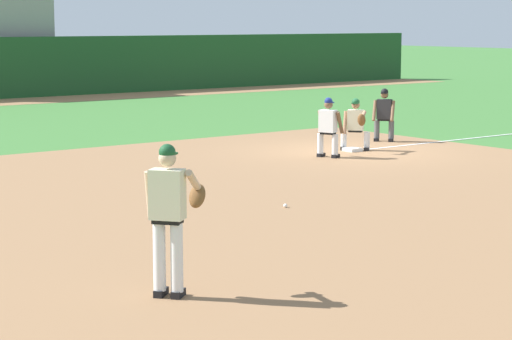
# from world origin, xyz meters

# --- Properties ---
(ground_plane) EXTENTS (160.00, 160.00, 0.00)m
(ground_plane) POSITION_xyz_m (0.00, 0.00, 0.00)
(ground_plane) COLOR #3D7533
(infield_dirt_patch) EXTENTS (18.00, 18.00, 0.01)m
(infield_dirt_patch) POSITION_xyz_m (-5.51, -4.30, 0.00)
(infield_dirt_patch) COLOR #936B47
(infield_dirt_patch) RESTS_ON ground
(warning_track_strip) EXTENTS (48.00, 3.20, 0.01)m
(warning_track_strip) POSITION_xyz_m (0.00, 20.00, 0.00)
(warning_track_strip) COLOR #936B47
(warning_track_strip) RESTS_ON ground
(foul_line_stripe) EXTENTS (10.19, 0.10, 0.00)m
(foul_line_stripe) POSITION_xyz_m (5.09, 0.00, 0.01)
(foul_line_stripe) COLOR white
(foul_line_stripe) RESTS_ON ground
(first_base_bag) EXTENTS (0.38, 0.38, 0.09)m
(first_base_bag) POSITION_xyz_m (0.00, 0.00, 0.04)
(first_base_bag) COLOR white
(first_base_bag) RESTS_ON ground
(baseball) EXTENTS (0.07, 0.07, 0.07)m
(baseball) POSITION_xyz_m (-6.23, -4.95, 0.04)
(baseball) COLOR white
(baseball) RESTS_ON ground
(pitcher) EXTENTS (0.85, 0.57, 1.86)m
(pitcher) POSITION_xyz_m (-10.97, -8.59, 1.06)
(pitcher) COLOR black
(pitcher) RESTS_ON ground
(first_baseman) EXTENTS (0.78, 1.07, 1.34)m
(first_baseman) POSITION_xyz_m (0.16, 0.05, 0.73)
(first_baseman) COLOR black
(first_baseman) RESTS_ON ground
(baserunner) EXTENTS (0.58, 0.67, 1.46)m
(baserunner) POSITION_xyz_m (-1.25, -0.48, 0.79)
(baserunner) COLOR black
(baserunner) RESTS_ON ground
(umpire) EXTENTS (0.65, 0.68, 1.46)m
(umpire) POSITION_xyz_m (2.13, 1.02, 0.79)
(umpire) COLOR black
(umpire) RESTS_ON ground
(outfield_wall) EXTENTS (48.00, 0.50, 2.60)m
(outfield_wall) POSITION_xyz_m (0.00, 22.00, 1.30)
(outfield_wall) COLOR #1E4C23
(outfield_wall) RESTS_ON ground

